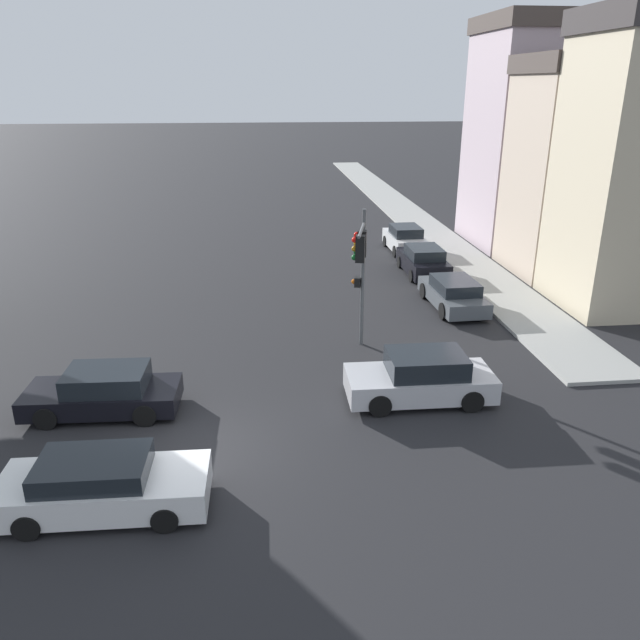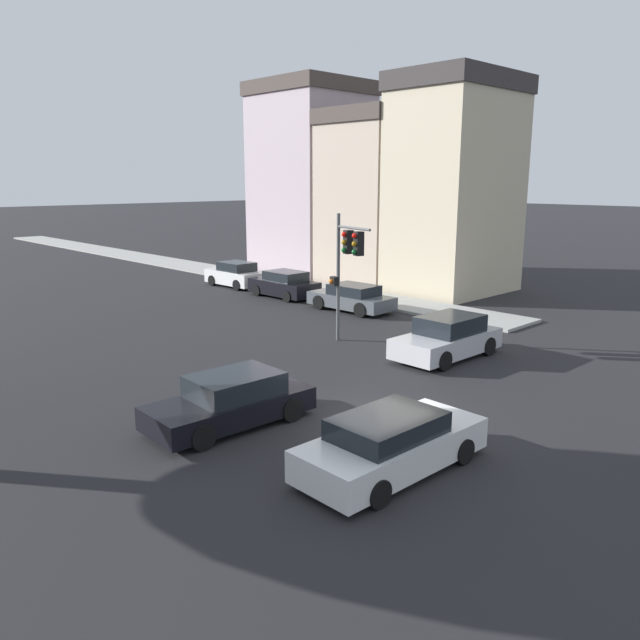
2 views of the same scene
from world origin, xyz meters
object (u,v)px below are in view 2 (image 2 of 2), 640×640
at_px(traffic_signal, 347,256).
at_px(parked_car_0, 352,298).
at_px(parked_car_2, 236,275).
at_px(crossing_car_2, 391,444).
at_px(crossing_car_1, 447,338).
at_px(crossing_car_0, 231,401).
at_px(parked_car_1, 284,285).

xyz_separation_m(traffic_signal, parked_car_0, (4.86, 4.24, -2.87)).
distance_m(parked_car_0, parked_car_2, 9.83).
bearing_deg(crossing_car_2, crossing_car_1, 28.63).
relative_size(crossing_car_2, parked_car_0, 1.06).
distance_m(crossing_car_0, crossing_car_1, 9.49).
relative_size(crossing_car_0, parked_car_0, 1.01).
distance_m(crossing_car_1, crossing_car_2, 9.62).
xyz_separation_m(crossing_car_0, crossing_car_2, (0.95, -4.66, -0.00)).
bearing_deg(parked_car_2, traffic_signal, 159.23).
height_order(crossing_car_2, parked_car_1, parked_car_1).
xyz_separation_m(traffic_signal, crossing_car_1, (1.29, -3.87, -2.79)).
bearing_deg(parked_car_1, crossing_car_1, 164.36).
bearing_deg(crossing_car_0, crossing_car_1, -179.07).
bearing_deg(parked_car_2, crossing_car_2, 150.17).
height_order(crossing_car_2, parked_car_0, crossing_car_2).
relative_size(crossing_car_1, parked_car_0, 1.01).
bearing_deg(traffic_signal, crossing_car_2, 63.20).
relative_size(crossing_car_1, crossing_car_2, 0.95).
height_order(traffic_signal, parked_car_2, traffic_signal).
xyz_separation_m(crossing_car_2, parked_car_2, (12.29, 22.37, 0.06)).
height_order(parked_car_0, parked_car_1, parked_car_1).
distance_m(crossing_car_2, parked_car_0, 17.43).
bearing_deg(parked_car_1, parked_car_0, 179.24).
xyz_separation_m(crossing_car_1, parked_car_0, (3.56, 8.11, -0.08)).
bearing_deg(traffic_signal, crossing_car_0, 38.26).
height_order(crossing_car_1, parked_car_0, crossing_car_1).
height_order(crossing_car_1, crossing_car_2, crossing_car_1).
xyz_separation_m(crossing_car_2, parked_car_0, (12.10, 12.54, -0.01)).
height_order(parked_car_0, parked_car_2, parked_car_2).
height_order(crossing_car_0, parked_car_1, parked_car_1).
xyz_separation_m(crossing_car_0, crossing_car_1, (9.49, -0.23, 0.07)).
height_order(crossing_car_1, parked_car_2, crossing_car_1).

